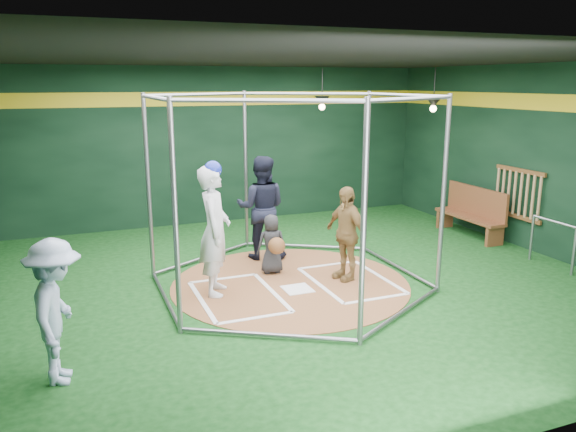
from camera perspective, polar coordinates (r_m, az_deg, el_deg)
name	(u,v)px	position (r m, az deg, el deg)	size (l,w,h in m)	color
room_shell	(290,176)	(8.63, 0.23, 4.10)	(10.10, 9.10, 3.53)	black
clay_disc	(290,284)	(9.07, 0.23, -6.87)	(3.80, 3.80, 0.01)	brown
home_plate	(297,289)	(8.81, 0.97, -7.43)	(0.43, 0.43, 0.01)	white
batter_box_left	(238,296)	(8.56, -5.11, -8.13)	(1.17, 1.77, 0.01)	white
batter_box_right	(350,280)	(9.23, 6.33, -6.51)	(1.17, 1.77, 0.01)	white
batting_cage	(290,192)	(8.67, 0.24, 2.43)	(4.05, 4.67, 3.00)	gray
bat_rack	(518,193)	(11.78, 22.31, 2.13)	(0.07, 1.25, 0.98)	brown
pendant_lamp_near	(322,101)	(12.69, 3.48, 11.55)	(0.34, 0.34, 0.90)	black
pendant_lamp_far	(434,103)	(12.23, 14.57, 11.08)	(0.34, 0.34, 0.90)	black
batter_figure	(215,229)	(8.45, -7.47, -1.33)	(0.69, 0.83, 2.03)	silver
visitor_leopard	(346,233)	(9.11, 5.90, -1.75)	(0.90, 0.38, 1.54)	tan
catcher_figure	(272,244)	(9.39, -1.62, -2.87)	(0.52, 0.57, 1.00)	black
umpire	(261,208)	(10.13, -2.72, 0.85)	(0.91, 0.71, 1.88)	black
bystander_blue	(56,312)	(6.49, -22.47, -8.97)	(1.02, 0.59, 1.59)	#AABFE0
dugout_bench	(472,211)	(12.34, 18.23, 0.47)	(0.41, 1.78, 1.04)	brown
steel_railing	(553,236)	(10.75, 25.32, -1.86)	(0.05, 0.98, 0.84)	gray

